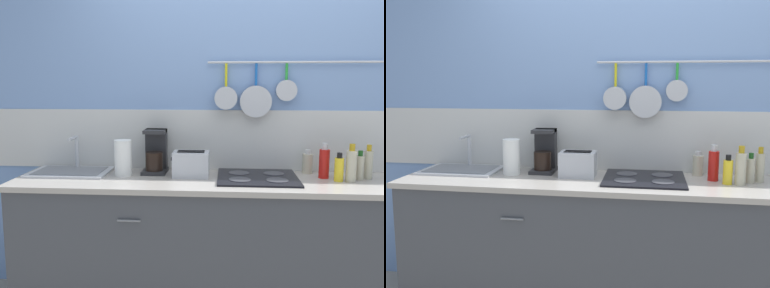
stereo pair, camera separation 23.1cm
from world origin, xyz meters
The scene contains 14 objects.
wall_back centered at (0.00, 0.36, 1.27)m, with size 7.20×0.15×2.60m.
cabinet_base centered at (0.00, 0.00, 0.44)m, with size 3.18×0.61×0.88m.
countertop centered at (0.00, 0.00, 0.90)m, with size 3.22×0.63×0.03m.
sink_basin centered at (-1.30, 0.12, 0.94)m, with size 0.54×0.38×0.25m.
paper_towel_roll centered at (-0.91, 0.06, 1.04)m, with size 0.12×0.12×0.24m.
coffee_maker centered at (-0.71, 0.19, 1.04)m, with size 0.16×0.22×0.30m.
toaster centered at (-0.45, 0.07, 1.00)m, with size 0.26×0.17×0.17m.
cooktop centered at (-0.01, 0.05, 0.92)m, with size 0.52×0.51×0.01m.
bottle_sesame_oil centered at (0.35, 0.24, 0.99)m, with size 0.07×0.07×0.17m.
bottle_vinegar centered at (0.43, 0.09, 1.02)m, with size 0.07×0.07×0.23m.
bottle_hot_sauce centered at (0.50, 0.01, 1.00)m, with size 0.06×0.06×0.18m.
bottle_dish_soap centered at (0.58, 0.00, 1.03)m, with size 0.06×0.06×0.24m.
bottle_olive_oil centered at (0.65, 0.06, 1.00)m, with size 0.05×0.05×0.19m.
bottle_cooking_wine centered at (0.71, 0.10, 1.02)m, with size 0.06×0.06×0.23m.
Camera 1 is at (-0.21, -2.74, 1.55)m, focal length 40.00 mm.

